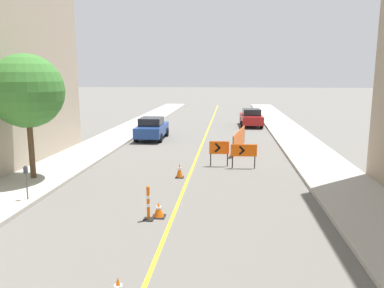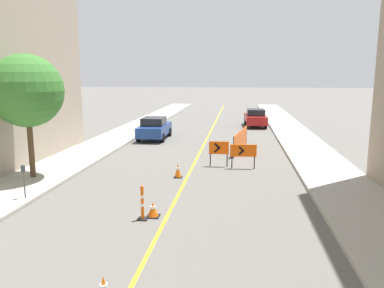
% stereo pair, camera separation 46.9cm
% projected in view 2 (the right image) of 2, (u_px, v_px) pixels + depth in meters
% --- Properties ---
extents(lane_stripe, '(0.12, 63.76, 0.01)m').
position_uv_depth(lane_stripe, '(206.00, 141.00, 26.54)').
color(lane_stripe, gold).
rests_on(lane_stripe, ground_plane).
extents(sidewalk_left, '(2.95, 63.76, 0.16)m').
position_uv_depth(sidewalk_left, '(117.00, 138.00, 27.33)').
color(sidewalk_left, '#ADA89E').
rests_on(sidewalk_left, ground_plane).
extents(sidewalk_right, '(2.95, 63.76, 0.16)m').
position_uv_depth(sidewalk_right, '(301.00, 141.00, 25.73)').
color(sidewalk_right, '#ADA89E').
rests_on(sidewalk_right, ground_plane).
extents(traffic_cone_fourth, '(0.42, 0.42, 0.50)m').
position_uv_depth(traffic_cone_fourth, '(153.00, 210.00, 12.23)').
color(traffic_cone_fourth, black).
rests_on(traffic_cone_fourth, ground_plane).
extents(traffic_cone_fifth, '(0.37, 0.37, 0.65)m').
position_uv_depth(traffic_cone_fifth, '(178.00, 171.00, 16.92)').
color(traffic_cone_fifth, black).
rests_on(traffic_cone_fifth, ground_plane).
extents(delineator_post_rear, '(0.32, 0.32, 1.13)m').
position_uv_depth(delineator_post_rear, '(142.00, 205.00, 11.96)').
color(delineator_post_rear, black).
rests_on(delineator_post_rear, ground_plane).
extents(arrow_barricade_primary, '(1.00, 0.11, 1.29)m').
position_uv_depth(arrow_barricade_primary, '(219.00, 149.00, 18.89)').
color(arrow_barricade_primary, '#EF560C').
rests_on(arrow_barricade_primary, ground_plane).
extents(arrow_barricade_secondary, '(1.30, 0.15, 1.21)m').
position_uv_depth(arrow_barricade_secondary, '(243.00, 151.00, 18.45)').
color(arrow_barricade_secondary, '#EF560C').
rests_on(arrow_barricade_secondary, ground_plane).
extents(safety_mesh_fence, '(0.86, 4.99, 1.24)m').
position_uv_depth(safety_mesh_fence, '(241.00, 140.00, 23.11)').
color(safety_mesh_fence, '#EF560C').
rests_on(safety_mesh_fence, ground_plane).
extents(parked_car_curb_near, '(1.94, 4.32, 1.59)m').
position_uv_depth(parked_car_curb_near, '(154.00, 128.00, 27.08)').
color(parked_car_curb_near, navy).
rests_on(parked_car_curb_near, ground_plane).
extents(parked_car_curb_mid, '(1.96, 4.36, 1.59)m').
position_uv_depth(parked_car_curb_mid, '(255.00, 118.00, 33.70)').
color(parked_car_curb_mid, maroon).
rests_on(parked_car_curb_mid, ground_plane).
extents(parking_meter_far_curb, '(0.12, 0.11, 1.25)m').
position_uv_depth(parking_meter_far_curb, '(23.00, 174.00, 13.52)').
color(parking_meter_far_curb, '#4C4C51').
rests_on(parking_meter_far_curb, sidewalk_left).
extents(street_tree_left_near, '(3.10, 3.10, 5.31)m').
position_uv_depth(street_tree_left_near, '(27.00, 91.00, 15.86)').
color(street_tree_left_near, '#4C3823').
rests_on(street_tree_left_near, sidewalk_left).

